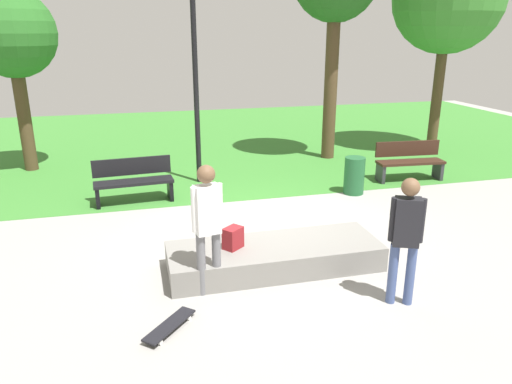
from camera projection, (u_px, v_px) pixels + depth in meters
name	position (u px, v px, depth m)	size (l,w,h in m)	color
ground_plane	(262.00, 230.00, 8.71)	(28.00, 28.00, 0.00)	gray
grass_lawn	(201.00, 140.00, 15.87)	(26.60, 12.40, 0.01)	#387A2D
concrete_ledge	(275.00, 256.00, 7.26)	(3.17, 1.09, 0.38)	gray
backpack_on_ledge	(233.00, 238.00, 7.04)	(0.28, 0.20, 0.32)	maroon
skater_performing_trick	(406.00, 232.00, 6.05)	(0.40, 0.31, 1.72)	#3F5184
skater_watching	(208.00, 220.00, 6.29)	(0.42, 0.26, 1.80)	slate
skateboard_by_ledge	(170.00, 325.00, 5.77)	(0.68, 0.73, 0.08)	black
park_bench_far_right	(133.00, 180.00, 9.98)	(1.63, 0.59, 0.91)	black
park_bench_near_lamppost	(409.00, 160.00, 11.49)	(1.63, 0.59, 0.91)	#331E14
tree_broad_elm	(12.00, 36.00, 11.44)	(2.08, 2.08, 4.39)	#4C3823
lamp_post	(195.00, 60.00, 10.60)	(0.28, 0.28, 4.65)	black
trash_bin	(354.00, 176.00, 10.53)	(0.44, 0.44, 0.81)	#1E592D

